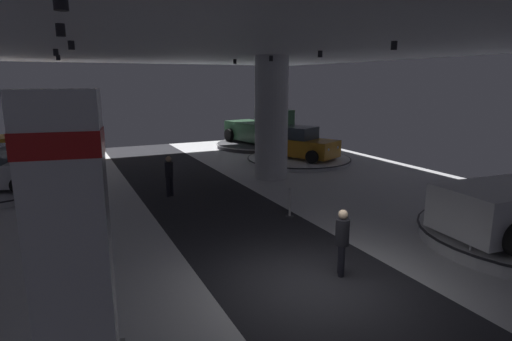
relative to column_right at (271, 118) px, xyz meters
name	(u,v)px	position (x,y,z in m)	size (l,w,h in m)	color
ground	(316,287)	(-3.95, -9.71, -2.77)	(24.00, 44.00, 0.06)	silver
ceiling_with_spotlights	(325,22)	(-3.95, -9.71, 2.80)	(24.00, 44.00, 0.39)	silver
column_right	(271,118)	(0.00, 0.00, 0.00)	(1.50, 1.50, 5.50)	silver
brand_sign_pylon	(69,240)	(-8.78, -10.57, -0.51)	(1.36, 0.86, 4.34)	slate
display_platform_deep_right	(259,145)	(3.41, 8.33, -2.59)	(5.68, 5.68, 0.28)	#333338
pickup_truck_deep_right	(262,129)	(3.47, 8.01, -1.54)	(3.41, 5.59, 2.30)	#2D5638
display_platform_deep_left	(46,160)	(-9.48, 8.37, -2.60)	(5.68, 5.68, 0.26)	#B7B7BC
pickup_truck_deep_left	(51,141)	(-9.16, 8.45, -1.55)	(5.65, 3.64, 2.30)	#B77519
display_platform_far_right	(299,159)	(3.18, 2.75, -2.62)	(5.72, 5.72, 0.23)	silver
display_car_far_right	(299,144)	(3.17, 2.77, -1.76)	(3.54, 4.56, 1.71)	#B77519
visitor_walking_near	(169,174)	(-5.04, -1.13, -1.84)	(0.32, 0.32, 1.59)	black
visitor_walking_far	(342,238)	(-3.13, -9.49, -1.84)	(0.32, 0.32, 1.59)	black
stanchion_a	(290,206)	(-2.08, -5.32, -2.38)	(0.28, 0.28, 1.01)	#333338
stanchion_b	(470,251)	(0.06, -10.41, -2.38)	(0.28, 0.28, 1.01)	#333338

